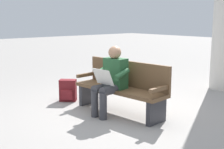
# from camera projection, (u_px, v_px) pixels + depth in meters

# --- Properties ---
(ground_plane) EXTENTS (40.00, 40.00, 0.00)m
(ground_plane) POSITION_uv_depth(u_px,v_px,m) (119.00, 113.00, 5.35)
(ground_plane) COLOR gray
(bench_near) EXTENTS (1.83, 0.63, 0.90)m
(bench_near) POSITION_uv_depth(u_px,v_px,m) (122.00, 87.00, 5.31)
(bench_near) COLOR brown
(bench_near) RESTS_ON ground
(person_seated) EXTENTS (0.59, 0.60, 1.18)m
(person_seated) POSITION_uv_depth(u_px,v_px,m) (111.00, 79.00, 5.14)
(person_seated) COLOR #23512D
(person_seated) RESTS_ON ground
(backpack) EXTENTS (0.36, 0.36, 0.43)m
(backpack) POSITION_uv_depth(u_px,v_px,m) (68.00, 91.00, 6.06)
(backpack) COLOR maroon
(backpack) RESTS_ON ground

